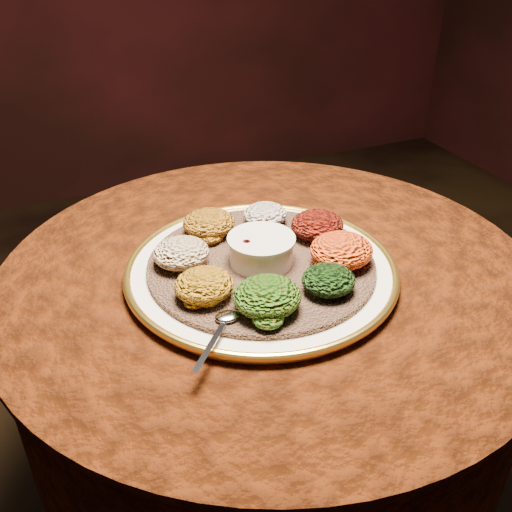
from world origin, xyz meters
name	(u,v)px	position (x,y,z in m)	size (l,w,h in m)	color
table	(268,343)	(0.00, 0.00, 0.55)	(0.96, 0.96, 0.73)	black
platter	(261,269)	(-0.03, -0.02, 0.75)	(0.51, 0.51, 0.02)	white
injera	(261,264)	(-0.03, -0.02, 0.76)	(0.39, 0.39, 0.01)	brown
stew_bowl	(261,248)	(-0.03, -0.02, 0.79)	(0.12, 0.12, 0.05)	silver
spoon	(225,321)	(-0.14, -0.15, 0.77)	(0.10, 0.11, 0.01)	silver
portion_ayib	(265,215)	(0.04, 0.10, 0.78)	(0.08, 0.08, 0.04)	silver
portion_kitfo	(317,225)	(0.10, 0.02, 0.79)	(0.10, 0.09, 0.05)	black
portion_tikil	(341,250)	(0.10, -0.08, 0.79)	(0.11, 0.10, 0.05)	#AC720E
portion_gomen	(328,280)	(0.04, -0.14, 0.78)	(0.09, 0.08, 0.04)	black
portion_mixveg	(267,296)	(-0.07, -0.15, 0.79)	(0.10, 0.10, 0.05)	#A4390A
portion_kik	(204,285)	(-0.15, -0.08, 0.78)	(0.09, 0.09, 0.04)	#B66F10
portion_timatim	(181,253)	(-0.15, 0.02, 0.78)	(0.10, 0.09, 0.05)	maroon
portion_shiro	(209,223)	(-0.08, 0.10, 0.79)	(0.10, 0.09, 0.05)	#A26213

